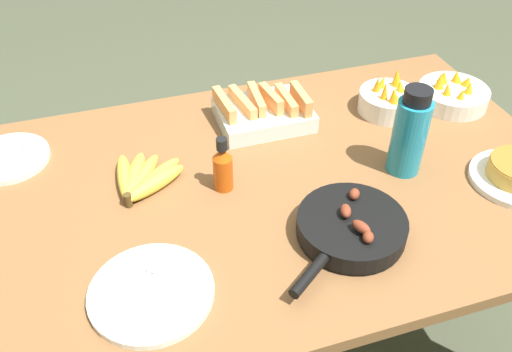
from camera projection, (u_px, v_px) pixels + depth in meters
name	position (u px, v px, depth m)	size (l,w,h in m)	color
ground_plane	(256.00, 348.00, 1.84)	(14.00, 14.00, 0.00)	#474C38
dining_table	(256.00, 211.00, 1.43)	(1.63, 0.96, 0.74)	brown
banana_bunch	(142.00, 179.00, 1.36)	(0.18, 0.20, 0.04)	gold
melon_tray	(264.00, 112.00, 1.56)	(0.26, 0.20, 0.10)	silver
skillet	(351.00, 228.00, 1.21)	(0.33, 0.28, 0.08)	black
empty_plate_near_front	(151.00, 293.00, 1.10)	(0.26, 0.26, 0.02)	silver
empty_plate_far_left	(8.00, 158.00, 1.44)	(0.21, 0.21, 0.02)	silver
fruit_bowl_mango	(389.00, 100.00, 1.60)	(0.17, 0.17, 0.12)	silver
fruit_bowl_citrus	(453.00, 94.00, 1.64)	(0.21, 0.21, 0.10)	silver
water_bottle	(410.00, 133.00, 1.35)	(0.09, 0.09, 0.24)	teal
hot_sauce_bottle	(223.00, 167.00, 1.32)	(0.05, 0.05, 0.15)	#C64C0F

